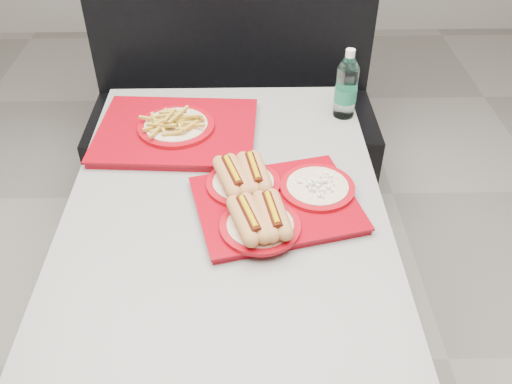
{
  "coord_description": "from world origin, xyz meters",
  "views": [
    {
      "loc": [
        0.06,
        -1.13,
        1.75
      ],
      "look_at": [
        0.09,
        -0.02,
        0.83
      ],
      "focal_mm": 38.0,
      "sensor_mm": 36.0,
      "label": 1
    }
  ],
  "objects_px": {
    "booth_bench": "(233,113)",
    "tray_near": "(270,199)",
    "tray_far": "(176,128)",
    "water_bottle": "(346,88)",
    "diner_table": "(227,252)"
  },
  "relations": [
    {
      "from": "diner_table",
      "to": "tray_near",
      "type": "bearing_deg",
      "value": 2.47
    },
    {
      "from": "water_bottle",
      "to": "tray_near",
      "type": "bearing_deg",
      "value": -119.34
    },
    {
      "from": "diner_table",
      "to": "water_bottle",
      "type": "height_order",
      "value": "water_bottle"
    },
    {
      "from": "tray_near",
      "to": "tray_far",
      "type": "xyz_separation_m",
      "value": [
        -0.29,
        0.37,
        -0.01
      ]
    },
    {
      "from": "booth_bench",
      "to": "tray_near",
      "type": "bearing_deg",
      "value": -83.47
    },
    {
      "from": "booth_bench",
      "to": "tray_near",
      "type": "distance_m",
      "value": 1.16
    },
    {
      "from": "tray_near",
      "to": "tray_far",
      "type": "height_order",
      "value": "tray_far"
    },
    {
      "from": "diner_table",
      "to": "tray_far",
      "type": "relative_size",
      "value": 2.62
    },
    {
      "from": "booth_bench",
      "to": "tray_far",
      "type": "relative_size",
      "value": 2.49
    },
    {
      "from": "booth_bench",
      "to": "water_bottle",
      "type": "height_order",
      "value": "booth_bench"
    },
    {
      "from": "diner_table",
      "to": "booth_bench",
      "type": "height_order",
      "value": "booth_bench"
    },
    {
      "from": "booth_bench",
      "to": "tray_far",
      "type": "distance_m",
      "value": 0.83
    },
    {
      "from": "diner_table",
      "to": "tray_far",
      "type": "xyz_separation_m",
      "value": [
        -0.17,
        0.38,
        0.2
      ]
    },
    {
      "from": "tray_far",
      "to": "water_bottle",
      "type": "height_order",
      "value": "water_bottle"
    },
    {
      "from": "tray_near",
      "to": "water_bottle",
      "type": "distance_m",
      "value": 0.57
    }
  ]
}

